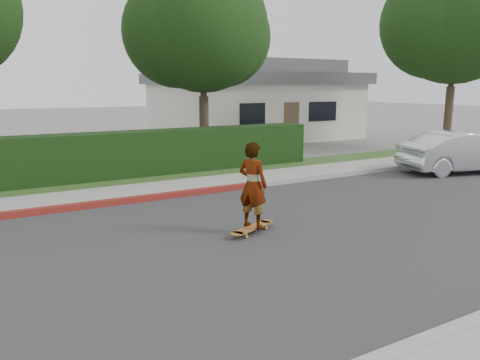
# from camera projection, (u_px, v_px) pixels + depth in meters

# --- Properties ---
(ground) EXTENTS (120.00, 120.00, 0.00)m
(ground) POSITION_uv_depth(u_px,v_px,m) (328.00, 228.00, 9.73)
(ground) COLOR slate
(ground) RESTS_ON ground
(road) EXTENTS (60.00, 8.00, 0.01)m
(road) POSITION_uv_depth(u_px,v_px,m) (328.00, 227.00, 9.73)
(road) COLOR #2D2D30
(road) RESTS_ON ground
(curb_far) EXTENTS (60.00, 0.20, 0.15)m
(curb_far) POSITION_uv_depth(u_px,v_px,m) (232.00, 188.00, 13.20)
(curb_far) COLOR #9E9E99
(curb_far) RESTS_ON ground
(curb_red_section) EXTENTS (12.00, 0.21, 0.15)m
(curb_red_section) POSITION_uv_depth(u_px,v_px,m) (43.00, 211.00, 10.74)
(curb_red_section) COLOR maroon
(curb_red_section) RESTS_ON ground
(sidewalk_far) EXTENTS (60.00, 1.60, 0.12)m
(sidewalk_far) POSITION_uv_depth(u_px,v_px,m) (218.00, 183.00, 13.96)
(sidewalk_far) COLOR gray
(sidewalk_far) RESTS_ON ground
(planting_strip) EXTENTS (60.00, 1.60, 0.10)m
(planting_strip) POSITION_uv_depth(u_px,v_px,m) (195.00, 174.00, 15.32)
(planting_strip) COLOR #2D4C1E
(planting_strip) RESTS_ON ground
(hedge) EXTENTS (15.00, 1.00, 1.50)m
(hedge) POSITION_uv_depth(u_px,v_px,m) (97.00, 158.00, 14.22)
(hedge) COLOR black
(hedge) RESTS_ON ground
(tree_center) EXTENTS (5.66, 4.84, 7.44)m
(tree_center) POSITION_uv_depth(u_px,v_px,m) (200.00, 31.00, 17.29)
(tree_center) COLOR #33261C
(tree_center) RESTS_ON ground
(tree_right) EXTENTS (6.32, 5.60, 8.56)m
(tree_right) POSITION_uv_depth(u_px,v_px,m) (452.00, 22.00, 20.43)
(tree_right) COLOR #33261C
(tree_right) RESTS_ON ground
(house) EXTENTS (10.60, 8.60, 4.30)m
(house) POSITION_uv_depth(u_px,v_px,m) (253.00, 100.00, 26.82)
(house) COLOR beige
(house) RESTS_ON ground
(skateboard) EXTENTS (1.28, 0.73, 0.12)m
(skateboard) POSITION_uv_depth(u_px,v_px,m) (253.00, 228.00, 9.34)
(skateboard) COLOR #B66F32
(skateboard) RESTS_ON ground
(skateboarder) EXTENTS (0.64, 0.74, 1.71)m
(skateboarder) POSITION_uv_depth(u_px,v_px,m) (253.00, 185.00, 9.17)
(skateboarder) COLOR white
(skateboarder) RESTS_ON skateboard
(car_silver) EXTENTS (4.49, 2.52, 1.40)m
(car_silver) POSITION_uv_depth(u_px,v_px,m) (462.00, 152.00, 15.79)
(car_silver) COLOR silver
(car_silver) RESTS_ON ground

